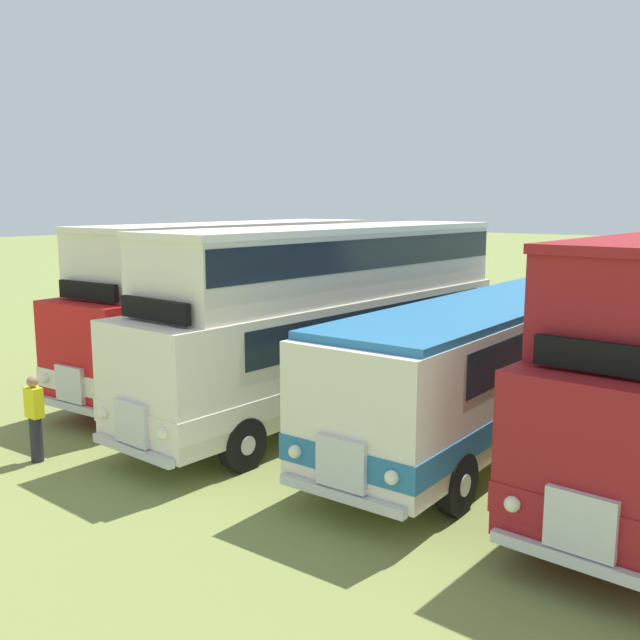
{
  "coord_description": "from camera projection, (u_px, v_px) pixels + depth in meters",
  "views": [
    {
      "loc": [
        2.26,
        -13.71,
        5.03
      ],
      "look_at": [
        -8.76,
        0.47,
        2.04
      ],
      "focal_mm": 39.57,
      "sensor_mm": 36.0,
      "label": 1
    }
  ],
  "objects": [
    {
      "name": "bus_second_in_row",
      "position": [
        335.0,
        310.0,
        16.95
      ],
      "size": [
        2.94,
        11.67,
        4.49
      ],
      "color": "silver",
      "rests_on": "ground"
    },
    {
      "name": "marshal_person",
      "position": [
        35.0,
        418.0,
        13.74
      ],
      "size": [
        0.36,
        0.24,
        1.73
      ],
      "color": "#23232D",
      "rests_on": "ground"
    },
    {
      "name": "bus_third_in_row",
      "position": [
        496.0,
        356.0,
        15.22
      ],
      "size": [
        2.76,
        11.63,
        2.99
      ],
      "color": "silver",
      "rests_on": "ground"
    },
    {
      "name": "bus_first_in_row",
      "position": [
        235.0,
        295.0,
        19.72
      ],
      "size": [
        3.17,
        10.95,
        4.49
      ],
      "color": "red",
      "rests_on": "ground"
    }
  ]
}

